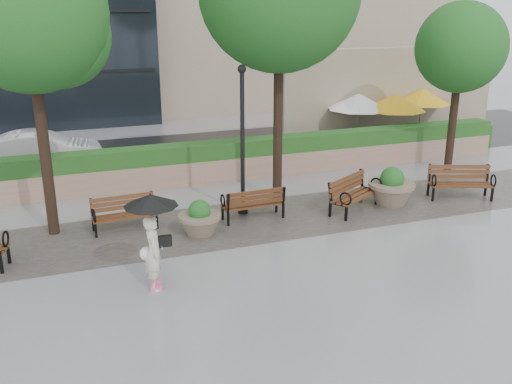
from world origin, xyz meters
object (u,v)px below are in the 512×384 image
object	(u,v)px
bench_2	(253,210)
bench_3	(354,201)
pedestrian	(153,232)
planter_right	(391,190)
lamppost	(243,151)
car_right	(41,151)
bench_1	(125,220)
bench_4	(460,189)
planter_left	(200,221)

from	to	relation	value
bench_2	bench_3	distance (m)	3.01
bench_3	pedestrian	size ratio (longest dim) A/B	0.95
planter_right	pedestrian	world-z (taller)	pedestrian
lamppost	car_right	distance (m)	8.73
planter_right	lamppost	xyz separation A→B (m)	(-4.43, 0.77, 1.41)
bench_3	pedestrian	world-z (taller)	pedestrian
bench_1	car_right	xyz separation A→B (m)	(-2.01, 6.90, 0.43)
pedestrian	planter_right	bearing A→B (deg)	-61.47
bench_4	planter_left	world-z (taller)	bench_4
planter_left	lamppost	xyz separation A→B (m)	(1.55, 1.07, 1.50)
bench_2	planter_right	world-z (taller)	planter_right
planter_left	pedestrian	world-z (taller)	pedestrian
bench_1	pedestrian	size ratio (longest dim) A/B	0.83
bench_1	planter_right	xyz separation A→B (m)	(7.78, -0.66, 0.18)
bench_3	bench_4	distance (m)	3.61
car_right	lamppost	bearing A→B (deg)	-138.25
bench_3	planter_left	world-z (taller)	bench_3
bench_4	pedestrian	distance (m)	10.27
bench_2	bench_4	xyz separation A→B (m)	(6.60, -0.52, 0.03)
bench_3	pedestrian	xyz separation A→B (m)	(-6.30, -2.71, 0.97)
bench_2	bench_4	world-z (taller)	bench_4
bench_3	planter_left	size ratio (longest dim) A/B	1.76
planter_left	lamppost	size ratio (longest dim) A/B	0.27
planter_right	pedestrian	distance (m)	8.16
bench_2	car_right	size ratio (longest dim) A/B	0.41
planter_right	bench_3	bearing A→B (deg)	-175.50
planter_right	car_right	size ratio (longest dim) A/B	0.32
planter_left	car_right	size ratio (longest dim) A/B	0.26
car_right	bench_3	bearing A→B (deg)	-128.69
car_right	bench_2	bearing A→B (deg)	-139.77
lamppost	pedestrian	bearing A→B (deg)	-131.65
bench_2	planter_right	bearing A→B (deg)	175.27
bench_1	pedestrian	bearing A→B (deg)	-90.34
bench_1	pedestrian	distance (m)	3.62
lamppost	planter_left	bearing A→B (deg)	-145.48
bench_4	planter_right	world-z (taller)	planter_right
lamppost	car_right	world-z (taller)	lamppost
planter_left	car_right	xyz separation A→B (m)	(-3.81, 7.86, 0.33)
bench_2	bench_4	bearing A→B (deg)	173.88
bench_1	bench_4	xyz separation A→B (m)	(10.07, -0.95, 0.03)
bench_3	lamppost	distance (m)	3.59
bench_2	planter_left	size ratio (longest dim) A/B	1.56
bench_1	car_right	size ratio (longest dim) A/B	0.41
planter_right	lamppost	size ratio (longest dim) A/B	0.33
bench_2	planter_right	distance (m)	4.32
bench_3	lamppost	size ratio (longest dim) A/B	0.47
lamppost	car_right	size ratio (longest dim) A/B	0.99
planter_right	pedestrian	size ratio (longest dim) A/B	0.66
bench_3	planter_right	bearing A→B (deg)	-26.23
bench_1	planter_right	distance (m)	7.81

